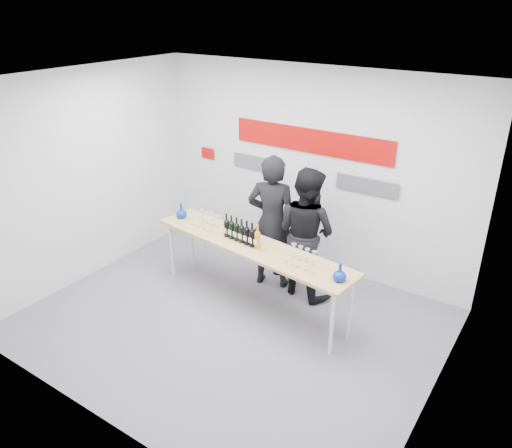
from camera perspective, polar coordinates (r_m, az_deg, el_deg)
name	(u,v)px	position (r m, az deg, el deg)	size (l,w,h in m)	color
ground	(231,323)	(6.54, -2.90, -11.18)	(5.00, 5.00, 0.00)	slate
back_wall	(310,170)	(7.38, 6.19, 6.11)	(5.00, 0.04, 3.00)	silver
signage	(307,150)	(7.29, 5.79, 8.42)	(3.38, 0.02, 0.79)	#B00A07
tasting_table	(252,249)	(6.49, -0.49, -2.88)	(3.04, 0.97, 0.90)	tan
wine_bottles	(242,231)	(6.44, -1.65, -0.78)	(0.62, 0.15, 0.33)	black
decanter_left	(181,211)	(7.27, -8.54, 1.53)	(0.16, 0.16, 0.21)	#082D98
decanter_right	(340,272)	(5.70, 9.56, -5.44)	(0.16, 0.16, 0.21)	#082D98
glasses_left	(205,220)	(6.96, -5.79, 0.45)	(0.38, 0.26, 0.18)	silver
glasses_right	(301,258)	(5.97, 5.19, -3.85)	(0.46, 0.27, 0.18)	silver
presenter_left	(272,222)	(6.92, 1.86, 0.20)	(0.71, 0.46, 1.93)	black
presenter_right	(306,233)	(6.76, 5.73, -0.99)	(0.89, 0.70, 1.84)	black
mic_stand	(279,248)	(7.41, 2.60, -2.80)	(0.16, 0.16, 1.37)	black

